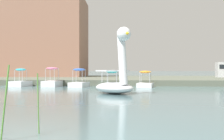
{
  "coord_description": "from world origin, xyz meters",
  "views": [
    {
      "loc": [
        2.99,
        -6.85,
        1.42
      ],
      "look_at": [
        0.64,
        17.51,
        1.38
      ],
      "focal_mm": 55.97,
      "sensor_mm": 36.0,
      "label": 1
    }
  ],
  "objects_px": {
    "pedal_boat_orange": "(145,82)",
    "pedal_boat_blue": "(79,82)",
    "pedal_boat_pink": "(52,81)",
    "swan_boat": "(116,78)",
    "pedal_boat_teal": "(112,82)",
    "pedal_boat_cyan": "(21,82)"
  },
  "relations": [
    {
      "from": "pedal_boat_orange",
      "to": "pedal_boat_blue",
      "type": "xyz_separation_m",
      "value": [
        -5.34,
        -0.13,
        0.02
      ]
    },
    {
      "from": "pedal_boat_blue",
      "to": "pedal_boat_pink",
      "type": "xyz_separation_m",
      "value": [
        -2.35,
        0.43,
        0.06
      ]
    },
    {
      "from": "swan_boat",
      "to": "pedal_boat_pink",
      "type": "height_order",
      "value": "swan_boat"
    },
    {
      "from": "pedal_boat_teal",
      "to": "pedal_boat_blue",
      "type": "bearing_deg",
      "value": -173.39
    },
    {
      "from": "swan_boat",
      "to": "pedal_boat_teal",
      "type": "xyz_separation_m",
      "value": [
        -0.99,
        7.88,
        -0.49
      ]
    },
    {
      "from": "pedal_boat_pink",
      "to": "pedal_boat_orange",
      "type": "bearing_deg",
      "value": -2.24
    },
    {
      "from": "pedal_boat_blue",
      "to": "pedal_boat_pink",
      "type": "relative_size",
      "value": 0.94
    },
    {
      "from": "pedal_boat_orange",
      "to": "pedal_boat_cyan",
      "type": "relative_size",
      "value": 0.97
    },
    {
      "from": "pedal_boat_cyan",
      "to": "pedal_boat_pink",
      "type": "bearing_deg",
      "value": 1.18
    },
    {
      "from": "pedal_boat_blue",
      "to": "pedal_boat_cyan",
      "type": "bearing_deg",
      "value": 175.71
    },
    {
      "from": "swan_boat",
      "to": "pedal_boat_orange",
      "type": "relative_size",
      "value": 1.8
    },
    {
      "from": "pedal_boat_teal",
      "to": "pedal_boat_blue",
      "type": "relative_size",
      "value": 0.96
    },
    {
      "from": "swan_boat",
      "to": "pedal_boat_blue",
      "type": "xyz_separation_m",
      "value": [
        -3.65,
        7.57,
        -0.5
      ]
    },
    {
      "from": "swan_boat",
      "to": "pedal_boat_blue",
      "type": "relative_size",
      "value": 1.75
    },
    {
      "from": "swan_boat",
      "to": "pedal_boat_teal",
      "type": "relative_size",
      "value": 1.83
    },
    {
      "from": "pedal_boat_orange",
      "to": "pedal_boat_cyan",
      "type": "distance_m",
      "value": 10.36
    },
    {
      "from": "pedal_boat_pink",
      "to": "pedal_boat_teal",
      "type": "bearing_deg",
      "value": -1.4
    },
    {
      "from": "swan_boat",
      "to": "pedal_boat_cyan",
      "type": "xyz_separation_m",
      "value": [
        -8.66,
        7.94,
        -0.52
      ]
    },
    {
      "from": "pedal_boat_teal",
      "to": "pedal_boat_pink",
      "type": "relative_size",
      "value": 0.9
    },
    {
      "from": "pedal_boat_teal",
      "to": "pedal_boat_cyan",
      "type": "relative_size",
      "value": 0.95
    },
    {
      "from": "swan_boat",
      "to": "pedal_boat_blue",
      "type": "height_order",
      "value": "swan_boat"
    },
    {
      "from": "pedal_boat_teal",
      "to": "pedal_boat_cyan",
      "type": "bearing_deg",
      "value": 179.5
    }
  ]
}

